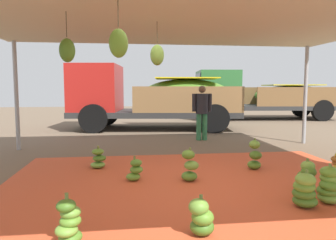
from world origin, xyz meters
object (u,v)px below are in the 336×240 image
banana_bunch_1 (329,186)px  banana_bunch_5 (69,223)px  banana_bunch_2 (305,191)px  banana_bunch_3 (201,218)px  banana_bunch_0 (190,167)px  cargo_truck_far (259,95)px  banana_bunch_6 (98,159)px  cargo_truck_main (150,96)px  banana_bunch_8 (255,156)px  banana_bunch_9 (135,171)px  banana_bunch_4 (307,177)px  worker_0 (202,108)px

banana_bunch_1 → banana_bunch_5: size_ratio=1.06×
banana_bunch_5 → banana_bunch_2: bearing=12.4°
banana_bunch_3 → banana_bunch_0: bearing=82.3°
banana_bunch_5 → cargo_truck_far: 14.29m
banana_bunch_2 → banana_bunch_6: banana_bunch_2 is taller
banana_bunch_1 → cargo_truck_main: bearing=102.0°
banana_bunch_0 → banana_bunch_8: bearing=22.8°
banana_bunch_8 → cargo_truck_main: (-1.49, 6.46, 0.97)m
banana_bunch_1 → banana_bunch_9: 2.88m
banana_bunch_8 → banana_bunch_2: bearing=-93.8°
banana_bunch_4 → worker_0: 4.99m
banana_bunch_0 → cargo_truck_main: (-0.14, 7.02, 0.99)m
banana_bunch_8 → worker_0: size_ratio=0.37×
banana_bunch_8 → banana_bunch_9: (-2.25, -0.43, -0.09)m
banana_bunch_1 → banana_bunch_3: (-1.89, -0.71, -0.05)m
banana_bunch_3 → banana_bunch_9: (-0.63, 2.12, -0.02)m
banana_bunch_1 → banana_bunch_9: size_ratio=1.31×
banana_bunch_2 → banana_bunch_4: (0.39, 0.60, 0.00)m
cargo_truck_main → cargo_truck_far: 6.61m
banana_bunch_4 → banana_bunch_8: banana_bunch_8 is taller
banana_bunch_6 → banana_bunch_4: bearing=-30.1°
banana_bunch_8 → banana_bunch_1: bearing=-81.5°
cargo_truck_main → banana_bunch_3: bearing=-90.8°
cargo_truck_main → banana_bunch_8: bearing=-77.0°
banana_bunch_1 → banana_bunch_9: bearing=150.9°
banana_bunch_0 → worker_0: worker_0 is taller
banana_bunch_0 → banana_bunch_2: size_ratio=1.12×
banana_bunch_6 → banana_bunch_9: bearing=-54.1°
banana_bunch_0 → cargo_truck_main: size_ratio=0.09×
banana_bunch_1 → banana_bunch_9: banana_bunch_1 is taller
banana_bunch_5 → banana_bunch_6: banana_bunch_5 is taller
banana_bunch_3 → cargo_truck_far: cargo_truck_far is taller
banana_bunch_9 → cargo_truck_far: cargo_truck_far is taller
banana_bunch_0 → cargo_truck_far: 11.79m
banana_bunch_5 → cargo_truck_main: (1.45, 9.01, 1.01)m
cargo_truck_main → cargo_truck_far: (5.72, 3.31, -0.04)m
banana_bunch_0 → cargo_truck_main: 7.10m
banana_bunch_0 → banana_bunch_6: size_ratio=1.29×
banana_bunch_6 → banana_bunch_8: bearing=-9.7°
banana_bunch_3 → cargo_truck_main: (0.13, 9.01, 1.03)m
banana_bunch_0 → cargo_truck_main: cargo_truck_main is taller
banana_bunch_8 → cargo_truck_far: (4.23, 9.77, 0.93)m
cargo_truck_main → cargo_truck_far: same height
banana_bunch_5 → banana_bunch_9: banana_bunch_5 is taller
banana_bunch_9 → banana_bunch_3: bearing=-73.5°
cargo_truck_far → banana_bunch_4: bearing=-109.7°
banana_bunch_2 → banana_bunch_1: bearing=13.8°
banana_bunch_0 → banana_bunch_6: 1.90m
banana_bunch_3 → cargo_truck_far: 13.67m
banana_bunch_2 → banana_bunch_9: 2.59m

